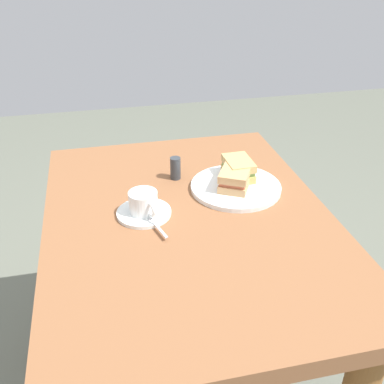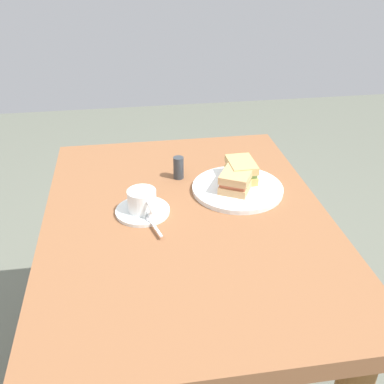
{
  "view_description": "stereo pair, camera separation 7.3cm",
  "coord_description": "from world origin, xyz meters",
  "px_view_note": "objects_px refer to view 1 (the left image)",
  "views": [
    {
      "loc": [
        0.98,
        -0.21,
        1.4
      ],
      "look_at": [
        -0.07,
        0.02,
        0.77
      ],
      "focal_mm": 41.76,
      "sensor_mm": 36.0,
      "label": 1
    },
    {
      "loc": [
        0.99,
        -0.14,
        1.4
      ],
      "look_at": [
        -0.07,
        0.02,
        0.77
      ],
      "focal_mm": 41.76,
      "sensor_mm": 36.0,
      "label": 2
    }
  ],
  "objects_px": {
    "spoon": "(155,224)",
    "sandwich_front": "(236,177)",
    "coffee_saucer": "(144,213)",
    "coffee_cup": "(144,202)",
    "sandwich_plate": "(236,187)",
    "salt_shaker": "(175,168)",
    "sandwich_back": "(238,168)",
    "dining_table": "(189,257)"
  },
  "relations": [
    {
      "from": "dining_table",
      "to": "sandwich_back",
      "type": "distance_m",
      "value": 0.3
    },
    {
      "from": "dining_table",
      "to": "coffee_cup",
      "type": "xyz_separation_m",
      "value": [
        -0.03,
        -0.12,
        0.18
      ]
    },
    {
      "from": "dining_table",
      "to": "sandwich_back",
      "type": "relative_size",
      "value": 9.07
    },
    {
      "from": "sandwich_back",
      "to": "coffee_saucer",
      "type": "distance_m",
      "value": 0.33
    },
    {
      "from": "spoon",
      "to": "sandwich_front",
      "type": "bearing_deg",
      "value": 119.26
    },
    {
      "from": "sandwich_front",
      "to": "sandwich_back",
      "type": "relative_size",
      "value": 1.33
    },
    {
      "from": "sandwich_back",
      "to": "spoon",
      "type": "relative_size",
      "value": 1.15
    },
    {
      "from": "sandwich_front",
      "to": "spoon",
      "type": "xyz_separation_m",
      "value": [
        0.15,
        -0.26,
        -0.03
      ]
    },
    {
      "from": "sandwich_front",
      "to": "coffee_cup",
      "type": "height_order",
      "value": "sandwich_front"
    },
    {
      "from": "sandwich_plate",
      "to": "coffee_saucer",
      "type": "distance_m",
      "value": 0.29
    },
    {
      "from": "sandwich_plate",
      "to": "spoon",
      "type": "height_order",
      "value": "spoon"
    },
    {
      "from": "coffee_saucer",
      "to": "coffee_cup",
      "type": "relative_size",
      "value": 1.45
    },
    {
      "from": "sandwich_plate",
      "to": "sandwich_back",
      "type": "bearing_deg",
      "value": 155.61
    },
    {
      "from": "dining_table",
      "to": "coffee_cup",
      "type": "bearing_deg",
      "value": -105.79
    },
    {
      "from": "sandwich_front",
      "to": "coffee_cup",
      "type": "relative_size",
      "value": 1.46
    },
    {
      "from": "dining_table",
      "to": "coffee_saucer",
      "type": "bearing_deg",
      "value": -106.47
    },
    {
      "from": "salt_shaker",
      "to": "sandwich_back",
      "type": "bearing_deg",
      "value": 71.93
    },
    {
      "from": "sandwich_back",
      "to": "sandwich_front",
      "type": "bearing_deg",
      "value": -26.47
    },
    {
      "from": "sandwich_plate",
      "to": "sandwich_back",
      "type": "xyz_separation_m",
      "value": [
        -0.05,
        0.02,
        0.04
      ]
    },
    {
      "from": "sandwich_front",
      "to": "dining_table",
      "type": "bearing_deg",
      "value": -56.29
    },
    {
      "from": "salt_shaker",
      "to": "spoon",
      "type": "bearing_deg",
      "value": -21.82
    },
    {
      "from": "sandwich_plate",
      "to": "salt_shaker",
      "type": "distance_m",
      "value": 0.19
    },
    {
      "from": "dining_table",
      "to": "sandwich_front",
      "type": "height_order",
      "value": "sandwich_front"
    },
    {
      "from": "sandwich_front",
      "to": "spoon",
      "type": "distance_m",
      "value": 0.3
    },
    {
      "from": "sandwich_plate",
      "to": "sandwich_front",
      "type": "distance_m",
      "value": 0.04
    },
    {
      "from": "dining_table",
      "to": "coffee_saucer",
      "type": "relative_size",
      "value": 6.91
    },
    {
      "from": "sandwich_front",
      "to": "sandwich_back",
      "type": "xyz_separation_m",
      "value": [
        -0.05,
        0.02,
        0.0
      ]
    },
    {
      "from": "sandwich_front",
      "to": "coffee_saucer",
      "type": "relative_size",
      "value": 1.01
    },
    {
      "from": "coffee_saucer",
      "to": "salt_shaker",
      "type": "height_order",
      "value": "salt_shaker"
    },
    {
      "from": "dining_table",
      "to": "salt_shaker",
      "type": "height_order",
      "value": "salt_shaker"
    },
    {
      "from": "sandwich_plate",
      "to": "coffee_saucer",
      "type": "height_order",
      "value": "sandwich_plate"
    },
    {
      "from": "coffee_saucer",
      "to": "spoon",
      "type": "xyz_separation_m",
      "value": [
        0.07,
        0.02,
        0.01
      ]
    },
    {
      "from": "sandwich_back",
      "to": "spoon",
      "type": "xyz_separation_m",
      "value": [
        0.19,
        -0.28,
        -0.03
      ]
    },
    {
      "from": "dining_table",
      "to": "sandwich_plate",
      "type": "distance_m",
      "value": 0.25
    },
    {
      "from": "sandwich_back",
      "to": "sandwich_plate",
      "type": "bearing_deg",
      "value": -24.39
    },
    {
      "from": "sandwich_plate",
      "to": "coffee_cup",
      "type": "bearing_deg",
      "value": -74.46
    },
    {
      "from": "spoon",
      "to": "salt_shaker",
      "type": "distance_m",
      "value": 0.27
    },
    {
      "from": "sandwich_front",
      "to": "coffee_saucer",
      "type": "bearing_deg",
      "value": -75.12
    },
    {
      "from": "spoon",
      "to": "sandwich_back",
      "type": "bearing_deg",
      "value": 124.38
    },
    {
      "from": "coffee_saucer",
      "to": "sandwich_plate",
      "type": "bearing_deg",
      "value": 105.19
    },
    {
      "from": "spoon",
      "to": "salt_shaker",
      "type": "xyz_separation_m",
      "value": [
        -0.25,
        0.1,
        0.02
      ]
    },
    {
      "from": "spoon",
      "to": "coffee_saucer",
      "type": "bearing_deg",
      "value": -163.86
    }
  ]
}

